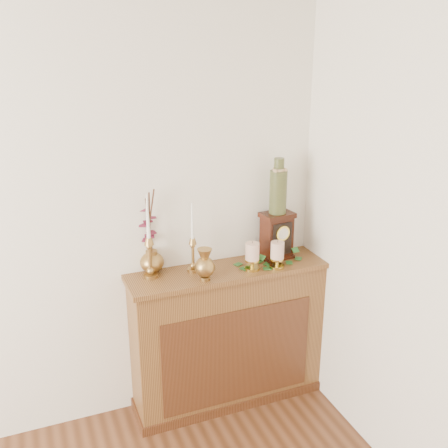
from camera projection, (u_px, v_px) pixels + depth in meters
name	position (u px, v px, depth m)	size (l,w,h in m)	color
console_shelf	(228.00, 339.00, 3.31)	(1.24, 0.34, 0.93)	brown
candlestick_left	(149.00, 251.00, 2.97)	(0.08, 0.08, 0.50)	#A48241
candlestick_center	(193.00, 249.00, 3.07)	(0.07, 0.07, 0.42)	#A48241
bud_vase	(205.00, 265.00, 2.97)	(0.12, 0.12, 0.19)	#A48241
ginger_jar	(148.00, 233.00, 3.05)	(0.21, 0.23, 0.52)	#A48241
pillar_candle_left	(252.00, 255.00, 3.10)	(0.09, 0.09, 0.18)	gold
pillar_candle_right	(277.00, 253.00, 3.13)	(0.09, 0.09, 0.18)	gold
ivy_garland	(272.00, 260.00, 3.24)	(0.44, 0.19, 0.08)	#266024
mantel_clock	(277.00, 236.00, 3.26)	(0.21, 0.16, 0.30)	#38150B
ceramic_vase	(278.00, 189.00, 3.16)	(0.11, 0.11, 0.34)	#183121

